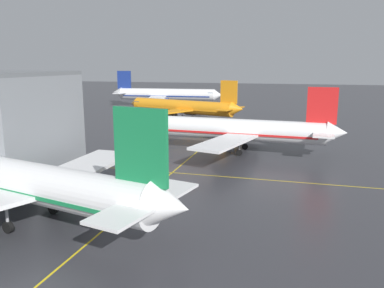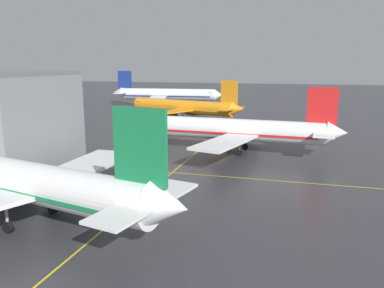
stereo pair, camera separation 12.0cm
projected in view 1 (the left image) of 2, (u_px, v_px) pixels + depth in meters
airliner_front_gate at (19, 180)px, 38.51m from camera, size 38.93×33.09×12.20m
airliner_second_row at (235, 130)px, 68.85m from camera, size 37.98×32.74×11.81m
airliner_third_row at (183, 107)px, 106.64m from camera, size 36.01×30.73×11.40m
airliner_far_left_stand at (165, 94)px, 143.28m from camera, size 41.66×35.83×12.95m
taxiway_markings at (116, 219)px, 39.48m from camera, size 120.11×79.27×0.01m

